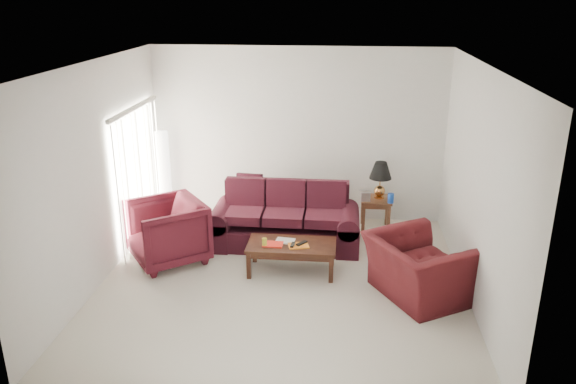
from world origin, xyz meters
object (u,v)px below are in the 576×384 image
object	(u,v)px
end_table	(375,214)
armchair_right	(419,268)
coffee_table	(292,258)
armchair_left	(167,232)
floor_lamp	(164,175)
sofa	(285,217)

from	to	relation	value
end_table	armchair_right	distance (m)	2.26
end_table	coffee_table	xyz separation A→B (m)	(-1.27, -1.70, -0.06)
armchair_left	end_table	bearing A→B (deg)	79.14
floor_lamp	armchair_left	size ratio (longest dim) A/B	1.54
floor_lamp	armchair_left	xyz separation A→B (m)	(0.55, -1.67, -0.33)
armchair_right	sofa	bearing A→B (deg)	22.80
armchair_right	coffee_table	xyz separation A→B (m)	(-1.73, 0.51, -0.18)
sofa	end_table	xyz separation A→B (m)	(1.47, 0.79, -0.20)
floor_lamp	armchair_left	bearing A→B (deg)	-71.92
sofa	armchair_left	world-z (taller)	sofa
floor_lamp	armchair_left	distance (m)	1.79
coffee_table	floor_lamp	bearing A→B (deg)	134.35
floor_lamp	coffee_table	world-z (taller)	floor_lamp
floor_lamp	armchair_right	distance (m)	4.78
armchair_left	armchair_right	xyz separation A→B (m)	(3.60, -0.67, -0.07)
sofa	armchair_left	size ratio (longest dim) A/B	2.26
floor_lamp	armchair_right	xyz separation A→B (m)	(4.15, -2.34, -0.40)
floor_lamp	sofa	bearing A→B (deg)	-22.63
coffee_table	sofa	bearing A→B (deg)	93.82
armchair_right	coffee_table	size ratio (longest dim) A/B	0.99
armchair_right	coffee_table	world-z (taller)	armchair_right
sofa	armchair_left	bearing A→B (deg)	-157.72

